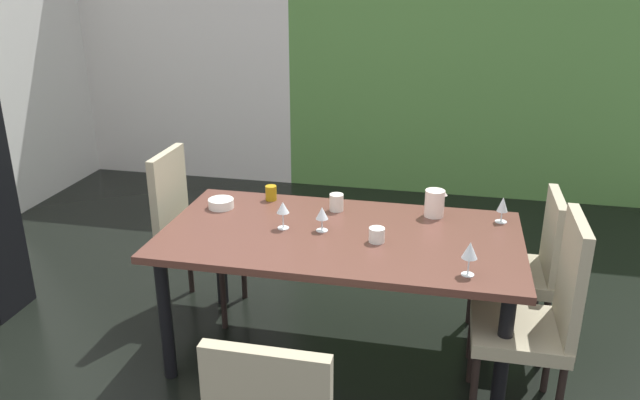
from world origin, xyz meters
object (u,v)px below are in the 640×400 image
(chair_left_far, at_px, (189,227))
(wine_glass_east, at_px, (283,209))
(chair_right_far, at_px, (526,263))
(wine_glass_near_window, at_px, (503,205))
(cup_west, at_px, (377,235))
(cup_corner, at_px, (271,193))
(cup_right, at_px, (336,202))
(dining_table, at_px, (340,246))
(wine_glass_left, at_px, (470,251))
(wine_glass_front, at_px, (322,214))
(chair_right_near, at_px, (540,313))
(pitcher_near_shelf, at_px, (435,203))
(serving_bowl_south, at_px, (221,203))

(chair_left_far, bearing_deg, wine_glass_east, 66.44)
(chair_right_far, distance_m, wine_glass_near_window, 0.36)
(chair_left_far, relative_size, cup_west, 12.67)
(cup_corner, bearing_deg, cup_right, -11.43)
(dining_table, relative_size, chair_right_far, 2.03)
(wine_glass_near_window, bearing_deg, wine_glass_left, -105.09)
(cup_corner, bearing_deg, wine_glass_front, -44.44)
(dining_table, xyz_separation_m, cup_west, (0.20, -0.07, 0.12))
(wine_glass_front, bearing_deg, chair_left_far, 162.17)
(dining_table, bearing_deg, chair_left_far, 163.45)
(dining_table, bearing_deg, chair_right_near, -16.54)
(chair_left_far, distance_m, cup_right, 0.96)
(wine_glass_front, xyz_separation_m, wine_glass_near_window, (0.95, 0.33, 0.00))
(pitcher_near_shelf, bearing_deg, chair_right_near, -50.56)
(chair_right_near, distance_m, serving_bowl_south, 1.85)
(wine_glass_left, xyz_separation_m, cup_west, (-0.46, 0.28, -0.08))
(chair_left_far, bearing_deg, chair_right_far, 90.00)
(wine_glass_east, bearing_deg, wine_glass_front, 3.06)
(wine_glass_east, distance_m, serving_bowl_south, 0.50)
(serving_bowl_south, bearing_deg, cup_corner, 36.68)
(chair_left_far, relative_size, wine_glass_front, 7.69)
(chair_right_far, relative_size, wine_glass_left, 5.67)
(wine_glass_front, height_order, cup_corner, wine_glass_front)
(dining_table, relative_size, cup_right, 19.16)
(cup_right, bearing_deg, chair_left_far, -179.11)
(dining_table, distance_m, cup_right, 0.35)
(wine_glass_left, distance_m, serving_bowl_south, 1.53)
(wine_glass_east, xyz_separation_m, serving_bowl_south, (-0.44, 0.22, -0.09))
(serving_bowl_south, bearing_deg, dining_table, -15.78)
(chair_left_far, distance_m, pitcher_near_shelf, 1.51)
(chair_right_far, bearing_deg, wine_glass_left, 152.36)
(cup_right, bearing_deg, wine_glass_near_window, 1.36)
(serving_bowl_south, distance_m, pitcher_near_shelf, 1.24)
(cup_corner, bearing_deg, wine_glass_east, -65.14)
(wine_glass_left, xyz_separation_m, cup_corner, (-1.17, 0.75, -0.08))
(chair_right_near, bearing_deg, pitcher_near_shelf, 39.44)
(wine_glass_near_window, relative_size, serving_bowl_south, 0.99)
(cup_corner, relative_size, pitcher_near_shelf, 0.58)
(chair_right_far, distance_m, wine_glass_left, 0.81)
(chair_left_far, relative_size, pitcher_near_shelf, 6.70)
(cup_west, distance_m, pitcher_near_shelf, 0.50)
(pitcher_near_shelf, bearing_deg, cup_corner, 177.01)
(chair_right_near, height_order, wine_glass_front, chair_right_near)
(dining_table, distance_m, pitcher_near_shelf, 0.61)
(chair_right_far, distance_m, wine_glass_east, 1.39)
(chair_right_far, distance_m, chair_left_far, 2.01)
(dining_table, distance_m, chair_right_far, 1.06)
(dining_table, relative_size, wine_glass_left, 11.50)
(wine_glass_front, distance_m, cup_corner, 0.56)
(chair_right_near, height_order, chair_right_far, chair_right_near)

